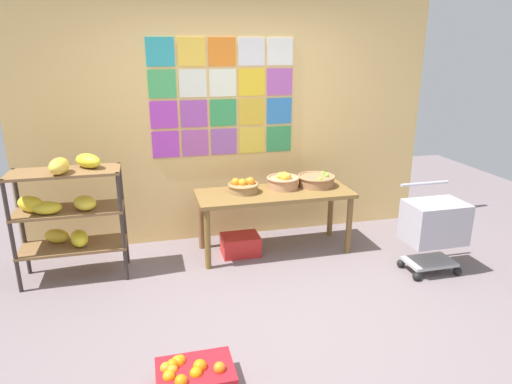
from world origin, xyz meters
The scene contains 10 objects.
ground centered at (0.00, 0.00, 0.00)m, with size 9.60×9.60×0.00m, color slate.
back_wall_with_art centered at (0.00, 1.83, 1.32)m, with size 4.48×0.07×2.62m.
banana_shelf_unit centered at (-1.64, 1.15, 0.71)m, with size 0.94×0.47×1.17m.
display_table centered at (0.33, 1.27, 0.57)m, with size 1.59×0.60×0.65m.
fruit_basket_back_left centered at (0.02, 1.34, 0.72)m, with size 0.32×0.32×0.15m.
fruit_basket_back_right centered at (0.45, 1.37, 0.73)m, with size 0.34×0.34×0.17m.
fruit_basket_right centered at (0.82, 1.36, 0.72)m, with size 0.40×0.40×0.14m.
produce_crate_under_table centered at (-0.04, 1.27, 0.10)m, with size 0.39×0.29×0.21m, color red.
orange_crate_foreground centered at (-0.74, -0.58, 0.09)m, with size 0.49×0.34×0.20m.
shopping_cart centered at (1.64, 0.45, 0.48)m, with size 0.53×0.42×0.83m.
Camera 1 is at (-0.93, -2.94, 2.05)m, focal length 31.63 mm.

